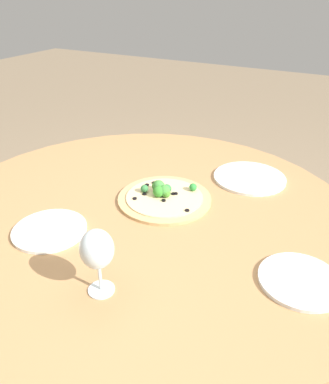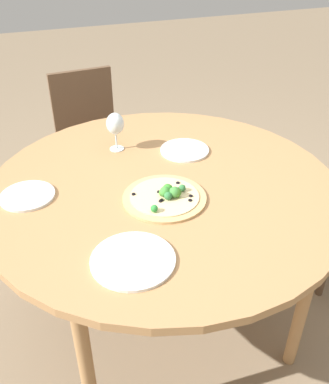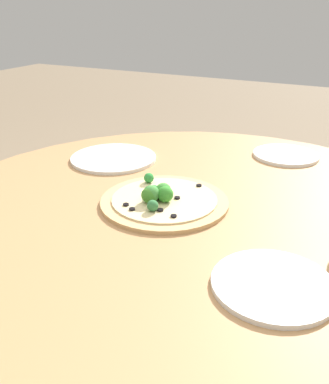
# 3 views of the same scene
# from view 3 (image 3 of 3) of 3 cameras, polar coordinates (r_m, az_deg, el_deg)

# --- Properties ---
(dining_table) EXTENTS (1.37, 1.37, 0.75)m
(dining_table) POSITION_cam_3_polar(r_m,az_deg,el_deg) (0.99, 4.27, -6.32)
(dining_table) COLOR #A87A4C
(dining_table) RESTS_ON ground_plane
(pizza) EXTENTS (0.31, 0.31, 0.05)m
(pizza) POSITION_cam_3_polar(r_m,az_deg,el_deg) (1.02, -0.22, -0.98)
(pizza) COLOR tan
(pizza) RESTS_ON dining_table
(plate_near) EXTENTS (0.21, 0.21, 0.01)m
(plate_near) POSITION_cam_3_polar(r_m,az_deg,el_deg) (0.77, 14.28, -11.89)
(plate_near) COLOR silver
(plate_near) RESTS_ON dining_table
(plate_far) EXTENTS (0.20, 0.20, 0.01)m
(plate_far) POSITION_cam_3_polar(r_m,az_deg,el_deg) (1.39, 15.85, 4.78)
(plate_far) COLOR silver
(plate_far) RESTS_ON dining_table
(plate_side) EXTENTS (0.26, 0.26, 0.01)m
(plate_side) POSITION_cam_3_polar(r_m,az_deg,el_deg) (1.32, -6.81, 4.52)
(plate_side) COLOR silver
(plate_side) RESTS_ON dining_table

